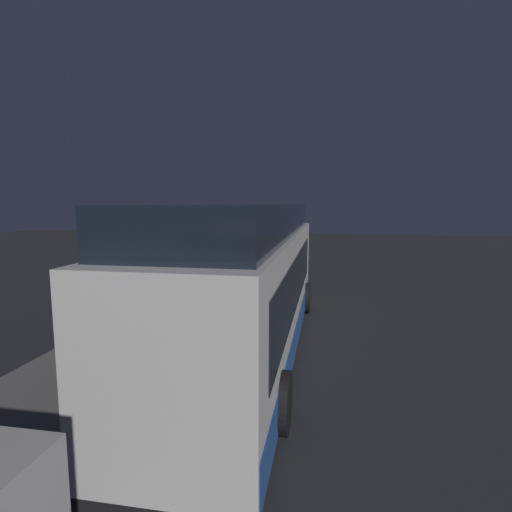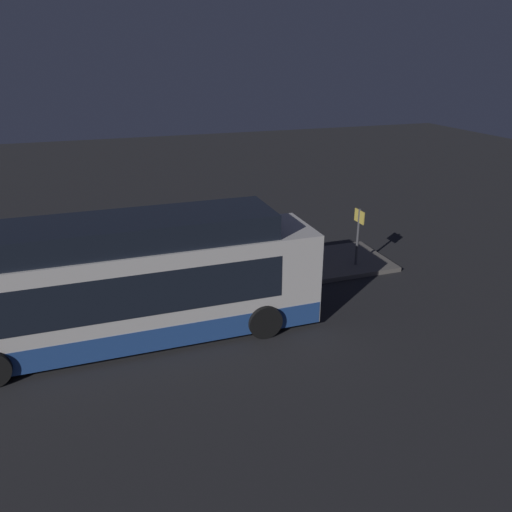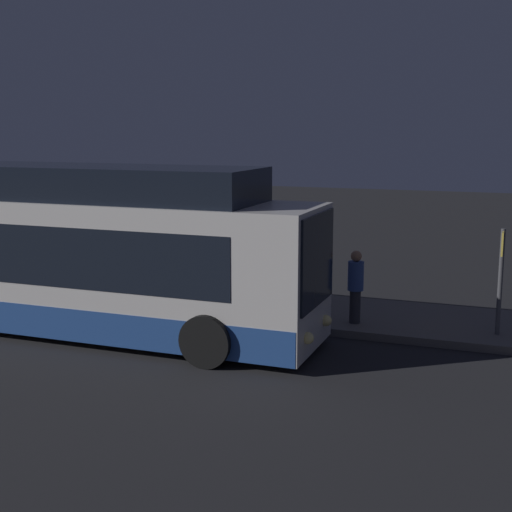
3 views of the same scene
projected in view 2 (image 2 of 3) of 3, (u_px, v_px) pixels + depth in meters
name	position (u px, v px, depth m)	size (l,w,h in m)	color
ground	(153.00, 334.00, 15.36)	(80.00, 80.00, 0.00)	#232326
platform	(140.00, 289.00, 18.12)	(20.00, 3.16, 0.18)	#605B56
bus_lead	(120.00, 288.00, 14.45)	(11.70, 2.74, 3.79)	silver
passenger_boarding	(206.00, 262.00, 17.77)	(0.48, 0.63, 1.79)	#4C476B
passenger_waiting	(142.00, 253.00, 18.55)	(0.36, 0.53, 1.75)	#4C476B
passenger_with_bags	(286.00, 254.00, 18.57)	(0.47, 0.47, 1.68)	#2D2D33
suitcase	(213.00, 282.00, 17.58)	(0.47, 0.20, 0.98)	beige
sign_post	(358.00, 230.00, 19.46)	(0.10, 0.69, 2.32)	#4C4C51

